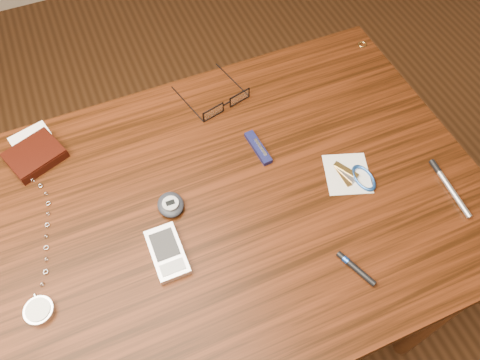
{
  "coord_description": "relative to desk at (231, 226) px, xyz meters",
  "views": [
    {
      "loc": [
        -0.16,
        -0.43,
        1.54
      ],
      "look_at": [
        0.03,
        0.03,
        0.76
      ],
      "focal_mm": 35.0,
      "sensor_mm": 36.0,
      "label": 1
    }
  ],
  "objects": [
    {
      "name": "ground",
      "position": [
        0.0,
        0.0,
        -0.65
      ],
      "size": [
        3.8,
        3.8,
        0.0
      ],
      "primitive_type": "plane",
      "color": "#472814",
      "rests_on": "ground"
    },
    {
      "name": "desk",
      "position": [
        0.0,
        0.0,
        0.0
      ],
      "size": [
        1.0,
        0.7,
        0.75
      ],
      "color": "#391709",
      "rests_on": "ground"
    },
    {
      "name": "wallet_and_card",
      "position": [
        -0.33,
        0.25,
        0.11
      ],
      "size": [
        0.13,
        0.16,
        0.02
      ],
      "color": "black",
      "rests_on": "desk"
    },
    {
      "name": "eyeglasses",
      "position": [
        0.08,
        0.23,
        0.11
      ],
      "size": [
        0.15,
        0.16,
        0.03
      ],
      "color": "black",
      "rests_on": "desk"
    },
    {
      "name": "gold_ring",
      "position": [
        0.47,
        0.29,
        0.1
      ],
      "size": [
        0.03,
        0.03,
        0.0
      ],
      "primitive_type": "torus",
      "rotation": [
        0.0,
        0.0,
        0.37
      ],
      "color": "tan",
      "rests_on": "desk"
    },
    {
      "name": "pocket_watch",
      "position": [
        -0.38,
        -0.07,
        0.11
      ],
      "size": [
        0.08,
        0.3,
        0.02
      ],
      "color": "#B8B9BD",
      "rests_on": "desk"
    },
    {
      "name": "pda_phone",
      "position": [
        -0.15,
        -0.06,
        0.11
      ],
      "size": [
        0.06,
        0.11,
        0.02
      ],
      "color": "silver",
      "rests_on": "desk"
    },
    {
      "name": "pedometer",
      "position": [
        -0.11,
        0.03,
        0.11
      ],
      "size": [
        0.05,
        0.06,
        0.02
      ],
      "color": "#20222B",
      "rests_on": "desk"
    },
    {
      "name": "notepad_keys",
      "position": [
        0.25,
        -0.04,
        0.11
      ],
      "size": [
        0.12,
        0.12,
        0.01
      ],
      "color": "silver",
      "rests_on": "desk"
    },
    {
      "name": "pocket_knife",
      "position": [
        0.1,
        0.09,
        0.11
      ],
      "size": [
        0.03,
        0.09,
        0.01
      ],
      "color": "#101138",
      "rests_on": "desk"
    },
    {
      "name": "silver_pen",
      "position": [
        0.41,
        -0.13,
        0.11
      ],
      "size": [
        0.02,
        0.14,
        0.01
      ],
      "color": "#AFAFB3",
      "rests_on": "desk"
    },
    {
      "name": "black_blue_pen",
      "position": [
        0.15,
        -0.21,
        0.11
      ],
      "size": [
        0.04,
        0.08,
        0.01
      ],
      "color": "black",
      "rests_on": "desk"
    }
  ]
}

